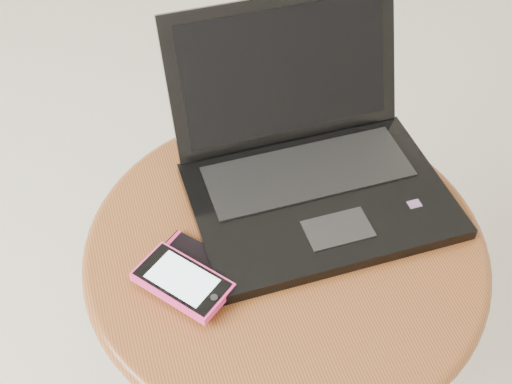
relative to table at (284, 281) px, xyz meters
name	(u,v)px	position (x,y,z in m)	size (l,w,h in m)	color
table	(284,281)	(0.00, 0.00, 0.00)	(0.57, 0.57, 0.45)	#542B17
laptop	(309,162)	(0.07, 0.10, 0.14)	(0.37, 0.34, 0.23)	black
phone_black	(195,260)	(-0.13, 0.00, 0.10)	(0.11, 0.11, 0.01)	black
phone_pink	(182,282)	(-0.16, -0.04, 0.11)	(0.13, 0.14, 0.02)	#FA3488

